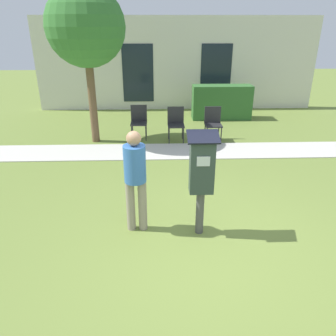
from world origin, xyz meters
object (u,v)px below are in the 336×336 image
Objects in this scene: outdoor_chair_right at (213,121)px; outdoor_chair_middle at (176,121)px; person_standing at (135,174)px; outdoor_chair_left at (139,119)px; parking_meter at (202,171)px.

outdoor_chair_middle is at bearing -160.04° from outdoor_chair_right.
outdoor_chair_middle is (0.84, 4.23, -0.40)m from person_standing.
person_standing is 1.76× the size of outdoor_chair_left.
parking_meter is at bearing -43.01° from person_standing.
outdoor_chair_middle is (-0.11, 4.36, -0.49)m from parking_meter.
parking_meter is 4.38m from outdoor_chair_middle.
parking_meter reaches higher than outdoor_chair_right.
outdoor_chair_left is at bearing 56.87° from person_standing.
outdoor_chair_middle is 1.00× the size of outdoor_chair_right.
outdoor_chair_right is (2.00, -0.25, 0.00)m from outdoor_chair_left.
outdoor_chair_right is (1.84, 4.22, -0.40)m from person_standing.
parking_meter is 0.96m from person_standing.
person_standing is 4.62m from outdoor_chair_right.
outdoor_chair_left is 1.03m from outdoor_chair_middle.
outdoor_chair_left is (-1.11, 4.59, -0.49)m from parking_meter.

